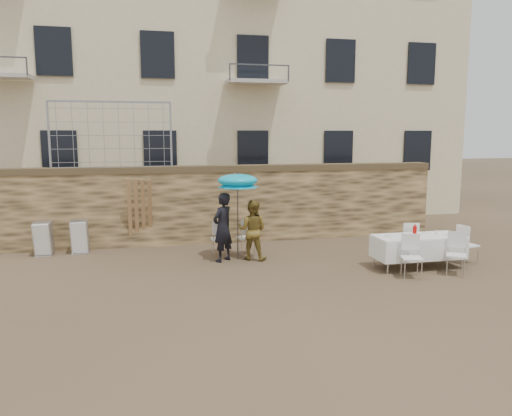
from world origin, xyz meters
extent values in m
plane|color=brown|center=(0.00, 0.00, 0.00)|extent=(80.00, 80.00, 0.00)
cube|color=olive|center=(0.00, 5.00, 1.10)|extent=(13.00, 0.50, 2.20)
cube|color=beige|center=(0.00, 12.00, 7.50)|extent=(20.00, 8.00, 15.00)
imported|color=black|center=(-0.32, 2.75, 0.86)|extent=(0.74, 0.72, 1.72)
imported|color=olive|center=(0.43, 2.75, 0.76)|extent=(0.91, 0.84, 1.51)
cylinder|color=#3F3F44|center=(0.08, 2.85, 0.92)|extent=(0.03, 0.03, 1.84)
cone|color=#08A3C8|center=(0.08, 2.85, 1.95)|extent=(1.04, 1.04, 0.22)
cube|color=white|center=(4.09, 1.13, 0.75)|extent=(2.10, 0.85, 0.05)
cylinder|color=silver|center=(3.14, 0.78, 0.37)|extent=(0.04, 0.04, 0.74)
cylinder|color=silver|center=(5.04, 0.78, 0.37)|extent=(0.04, 0.04, 0.74)
cylinder|color=silver|center=(3.14, 1.47, 0.37)|extent=(0.04, 0.04, 0.74)
cylinder|color=silver|center=(5.04, 1.47, 0.37)|extent=(0.04, 0.04, 0.74)
cylinder|color=red|center=(3.89, 0.98, 0.91)|extent=(0.09, 0.09, 0.26)
camera|label=1|loc=(-2.21, -9.24, 3.18)|focal=35.00mm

